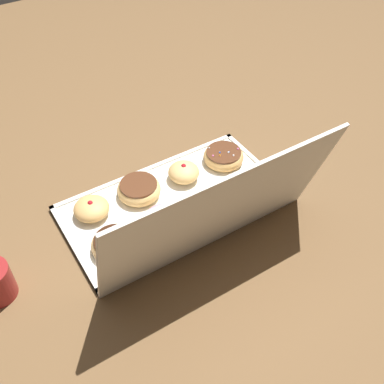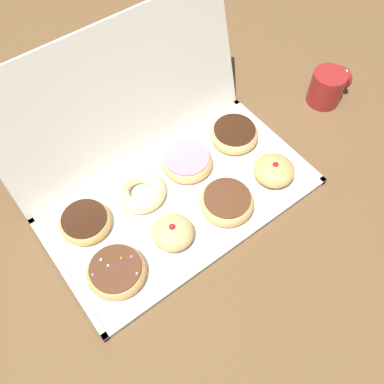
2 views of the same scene
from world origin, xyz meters
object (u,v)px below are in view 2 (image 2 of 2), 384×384
chocolate_frosted_donut_2 (227,202)px  pink_frosted_donut_6 (187,161)px  sprinkle_donut_0 (116,271)px  jelly_filled_donut_3 (274,170)px  chocolate_frosted_donut_7 (234,134)px  cruller_donut_5 (140,191)px  coffee_mug (328,86)px  donut_box (182,201)px  chocolate_frosted_donut_4 (85,222)px  jelly_filled_donut_1 (173,232)px

chocolate_frosted_donut_2 → pink_frosted_donut_6: bearing=90.7°
chocolate_frosted_donut_2 → sprinkle_donut_0: bearing=178.2°
jelly_filled_donut_3 → chocolate_frosted_donut_7: size_ratio=0.80×
cruller_donut_5 → coffee_mug: bearing=-3.8°
cruller_donut_5 → chocolate_frosted_donut_7: (0.26, -0.00, 0.00)m
sprinkle_donut_0 → chocolate_frosted_donut_2: sprinkle_donut_0 is taller
donut_box → coffee_mug: (0.48, 0.03, 0.04)m
chocolate_frosted_donut_4 → chocolate_frosted_donut_7: size_ratio=0.94×
donut_box → coffee_mug: bearing=3.6°
sprinkle_donut_0 → jelly_filled_donut_1: bearing=0.4°
chocolate_frosted_donut_4 → chocolate_frosted_donut_7: chocolate_frosted_donut_7 is taller
donut_box → cruller_donut_5: (-0.06, 0.07, 0.02)m
chocolate_frosted_donut_4 → cruller_donut_5: 0.13m
pink_frosted_donut_6 → coffee_mug: bearing=-5.1°
donut_box → pink_frosted_donut_6: (0.06, 0.07, 0.02)m
coffee_mug → jelly_filled_donut_1: bearing=-170.4°
chocolate_frosted_donut_2 → chocolate_frosted_donut_7: chocolate_frosted_donut_2 is taller
sprinkle_donut_0 → pink_frosted_donut_6: sprinkle_donut_0 is taller
jelly_filled_donut_1 → chocolate_frosted_donut_2: size_ratio=0.74×
pink_frosted_donut_6 → donut_box: bearing=-133.8°
donut_box → cruller_donut_5: bearing=134.1°
jelly_filled_donut_3 → sprinkle_donut_0: bearing=178.7°
donut_box → sprinkle_donut_0: bearing=-162.8°
chocolate_frosted_donut_7 → cruller_donut_5: bearing=179.4°
donut_box → chocolate_frosted_donut_2: bearing=-47.3°
jelly_filled_donut_3 → chocolate_frosted_donut_4: 0.42m
chocolate_frosted_donut_2 → jelly_filled_donut_3: 0.14m
chocolate_frosted_donut_4 → jelly_filled_donut_3: bearing=-19.6°
sprinkle_donut_0 → chocolate_frosted_donut_7: size_ratio=1.02×
cruller_donut_5 → sprinkle_donut_0: bearing=-137.3°
sprinkle_donut_0 → chocolate_frosted_donut_7: sprinkle_donut_0 is taller
donut_box → pink_frosted_donut_6: 0.10m
chocolate_frosted_donut_4 → donut_box: bearing=-19.6°
donut_box → coffee_mug: size_ratio=5.59×
chocolate_frosted_donut_2 → chocolate_frosted_donut_7: 0.19m
sprinkle_donut_0 → chocolate_frosted_donut_4: (0.01, 0.13, -0.00)m
jelly_filled_donut_3 → coffee_mug: bearing=20.3°
donut_box → sprinkle_donut_0: size_ratio=5.00×
sprinkle_donut_0 → coffee_mug: 0.68m
chocolate_frosted_donut_4 → pink_frosted_donut_6: (0.26, -0.00, 0.00)m
jelly_filled_donut_3 → chocolate_frosted_donut_2: bearing=179.7°
cruller_donut_5 → jelly_filled_donut_3: bearing=-27.5°
jelly_filled_donut_1 → cruller_donut_5: size_ratio=0.76×
donut_box → jelly_filled_donut_3: 0.22m
coffee_mug → donut_box: bearing=-176.4°
chocolate_frosted_donut_7 → coffee_mug: bearing=-6.7°
jelly_filled_donut_1 → coffee_mug: size_ratio=0.83×
donut_box → chocolate_frosted_donut_7: bearing=17.4°
jelly_filled_donut_3 → chocolate_frosted_donut_4: jelly_filled_donut_3 is taller
sprinkle_donut_0 → coffee_mug: (0.68, 0.09, 0.02)m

